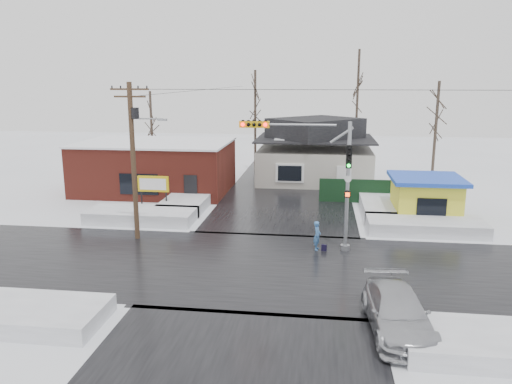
# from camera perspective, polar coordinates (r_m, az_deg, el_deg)

# --- Properties ---
(ground) EXTENTS (120.00, 120.00, 0.00)m
(ground) POSITION_cam_1_polar(r_m,az_deg,el_deg) (25.17, 1.19, -8.53)
(ground) COLOR white
(ground) RESTS_ON ground
(road_ns) EXTENTS (10.00, 120.00, 0.02)m
(road_ns) POSITION_cam_1_polar(r_m,az_deg,el_deg) (25.17, 1.19, -8.50)
(road_ns) COLOR black
(road_ns) RESTS_ON ground
(road_ew) EXTENTS (120.00, 10.00, 0.02)m
(road_ew) POSITION_cam_1_polar(r_m,az_deg,el_deg) (25.17, 1.19, -8.50)
(road_ew) COLOR black
(road_ew) RESTS_ON ground
(snowbank_nw) EXTENTS (7.00, 3.00, 0.80)m
(snowbank_nw) POSITION_cam_1_polar(r_m,az_deg,el_deg) (33.59, -12.92, -2.63)
(snowbank_nw) COLOR white
(snowbank_nw) RESTS_ON ground
(snowbank_ne) EXTENTS (7.00, 3.00, 0.80)m
(snowbank_ne) POSITION_cam_1_polar(r_m,az_deg,el_deg) (32.20, 18.78, -3.67)
(snowbank_ne) COLOR white
(snowbank_ne) RESTS_ON ground
(snowbank_sw) EXTENTS (7.00, 3.00, 0.70)m
(snowbank_sw) POSITION_cam_1_polar(r_m,az_deg,el_deg) (21.83, -25.91, -12.36)
(snowbank_sw) COLOR white
(snowbank_sw) RESTS_ON ground
(snowbank_se) EXTENTS (7.00, 3.00, 0.70)m
(snowbank_se) POSITION_cam_1_polar(r_m,az_deg,el_deg) (19.63, 26.78, -15.33)
(snowbank_se) COLOR white
(snowbank_se) RESTS_ON ground
(snowbank_nside_w) EXTENTS (3.00, 8.00, 0.80)m
(snowbank_nside_w) POSITION_cam_1_polar(r_m,az_deg,el_deg) (37.61, -7.44, -0.76)
(snowbank_nside_w) COLOR white
(snowbank_nside_w) RESTS_ON ground
(snowbank_nside_e) EXTENTS (3.00, 8.00, 0.80)m
(snowbank_nside_e) POSITION_cam_1_polar(r_m,az_deg,el_deg) (36.65, 14.24, -1.41)
(snowbank_nside_e) COLOR white
(snowbank_nside_e) RESTS_ON ground
(traffic_signal) EXTENTS (6.05, 0.68, 7.00)m
(traffic_signal) POSITION_cam_1_polar(r_m,az_deg,el_deg) (26.68, 7.14, 2.74)
(traffic_signal) COLOR gray
(traffic_signal) RESTS_ON ground
(utility_pole) EXTENTS (3.15, 0.44, 9.00)m
(utility_pole) POSITION_cam_1_polar(r_m,az_deg,el_deg) (29.06, -13.76, 4.45)
(utility_pole) COLOR #382619
(utility_pole) RESTS_ON ground
(brick_building) EXTENTS (12.20, 8.20, 4.12)m
(brick_building) POSITION_cam_1_polar(r_m,az_deg,el_deg) (42.16, -11.39, 2.89)
(brick_building) COLOR maroon
(brick_building) RESTS_ON ground
(marquee_sign) EXTENTS (2.20, 0.21, 2.55)m
(marquee_sign) POSITION_cam_1_polar(r_m,az_deg,el_deg) (35.51, -11.66, 0.79)
(marquee_sign) COLOR black
(marquee_sign) RESTS_ON ground
(house) EXTENTS (10.40, 8.40, 5.76)m
(house) POSITION_cam_1_polar(r_m,az_deg,el_deg) (45.78, 6.74, 4.52)
(house) COLOR beige
(house) RESTS_ON ground
(kiosk) EXTENTS (4.60, 4.60, 2.88)m
(kiosk) POSITION_cam_1_polar(r_m,az_deg,el_deg) (34.88, 18.78, -0.62)
(kiosk) COLOR yellow
(kiosk) RESTS_ON ground
(fence) EXTENTS (8.00, 0.12, 1.80)m
(fence) POSITION_cam_1_polar(r_m,az_deg,el_deg) (38.42, 13.21, 0.06)
(fence) COLOR black
(fence) RESTS_ON ground
(tree_far_left) EXTENTS (3.00, 3.00, 10.00)m
(tree_far_left) POSITION_cam_1_polar(r_m,az_deg,el_deg) (49.75, -0.09, 11.43)
(tree_far_left) COLOR #332821
(tree_far_left) RESTS_ON ground
(tree_far_mid) EXTENTS (3.00, 3.00, 12.00)m
(tree_far_mid) POSITION_cam_1_polar(r_m,az_deg,el_deg) (51.43, 11.63, 12.99)
(tree_far_mid) COLOR #332821
(tree_far_mid) RESTS_ON ground
(tree_far_right) EXTENTS (3.00, 3.00, 9.00)m
(tree_far_right) POSITION_cam_1_polar(r_m,az_deg,el_deg) (44.38, 20.05, 9.47)
(tree_far_right) COLOR #332821
(tree_far_right) RESTS_ON ground
(tree_far_west) EXTENTS (3.00, 3.00, 8.00)m
(tree_far_west) POSITION_cam_1_polar(r_m,az_deg,el_deg) (50.19, -11.95, 9.35)
(tree_far_west) COLOR #332821
(tree_far_west) RESTS_ON ground
(pedestrian) EXTENTS (0.46, 0.63, 1.60)m
(pedestrian) POSITION_cam_1_polar(r_m,az_deg,el_deg) (27.47, 7.00, -5.00)
(pedestrian) COLOR #3F71B1
(pedestrian) RESTS_ON ground
(car) EXTENTS (2.48, 5.32, 1.50)m
(car) POSITION_cam_1_polar(r_m,az_deg,el_deg) (19.61, 15.85, -13.09)
(car) COLOR #B3B5BB
(car) RESTS_ON ground
(shopping_bag) EXTENTS (0.30, 0.19, 0.35)m
(shopping_bag) POSITION_cam_1_polar(r_m,az_deg,el_deg) (27.51, 7.78, -6.37)
(shopping_bag) COLOR black
(shopping_bag) RESTS_ON ground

